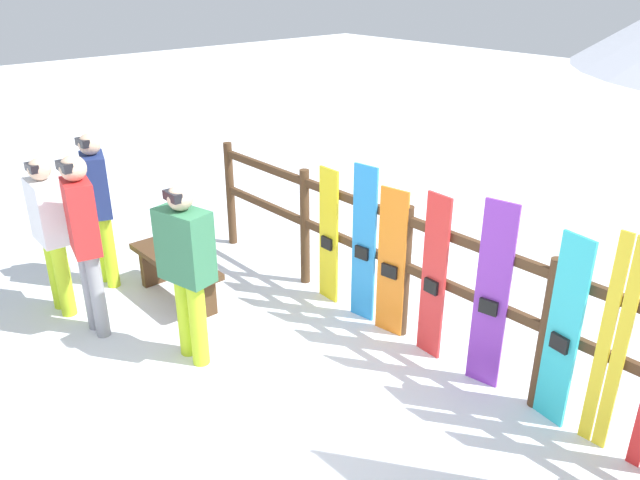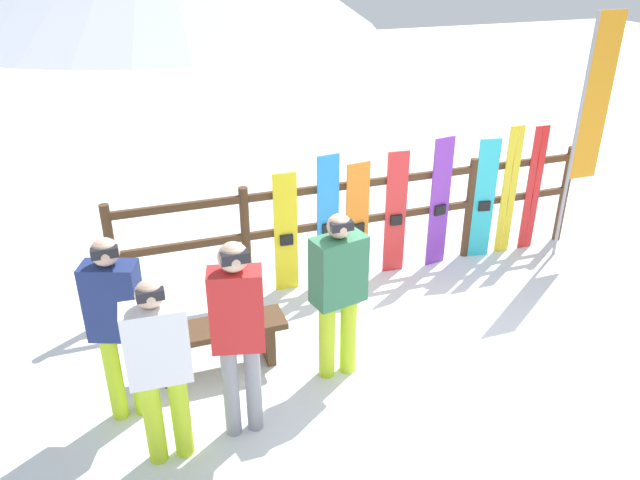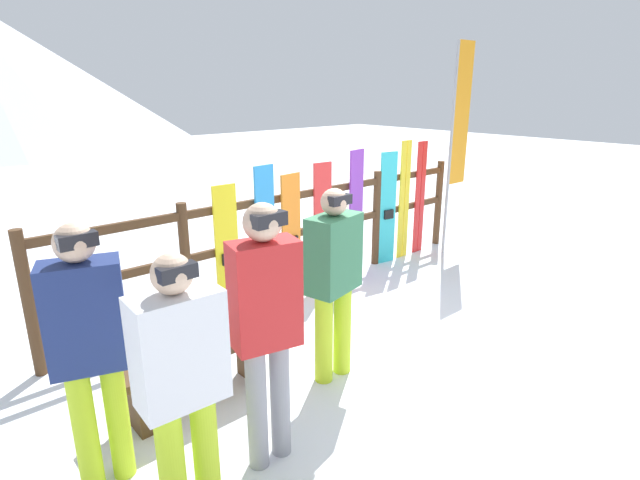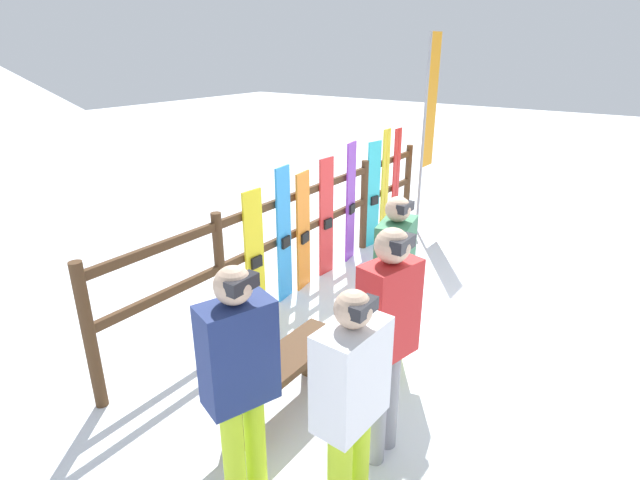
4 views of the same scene
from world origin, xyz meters
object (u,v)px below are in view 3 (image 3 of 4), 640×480
at_px(snowboard_orange, 291,236).
at_px(rental_flag, 457,128).
at_px(ski_pair_yellow, 404,200).
at_px(snowboard_red, 323,225).
at_px(snowboard_cyan, 388,209).
at_px(person_white, 182,377).
at_px(snowboard_yellow, 227,252).
at_px(snowboard_purple, 356,213).
at_px(person_plaid_green, 334,273).
at_px(ski_pair_red, 420,198).
at_px(person_navy, 89,341).
at_px(person_red, 266,318).
at_px(bench, 196,362).
at_px(snowboard_blue, 266,236).

height_order(snowboard_orange, rental_flag, rental_flag).
relative_size(snowboard_orange, ski_pair_yellow, 0.86).
bearing_deg(snowboard_red, snowboard_cyan, 0.00).
xyz_separation_m(person_white, rental_flag, (5.07, 1.83, 0.87)).
height_order(snowboard_yellow, snowboard_purple, snowboard_purple).
distance_m(ski_pair_yellow, rental_flag, 1.22).
xyz_separation_m(snowboard_yellow, rental_flag, (3.53, -0.28, 1.07)).
bearing_deg(rental_flag, person_plaid_green, -159.73).
bearing_deg(snowboard_yellow, ski_pair_red, 0.06).
bearing_deg(snowboard_red, rental_flag, -7.27).
bearing_deg(snowboard_cyan, person_plaid_green, -147.25).
relative_size(person_navy, snowboard_yellow, 1.18).
bearing_deg(ski_pair_yellow, person_red, -151.69).
relative_size(snowboard_yellow, ski_pair_yellow, 0.85).
distance_m(person_plaid_green, snowboard_yellow, 1.60).
relative_size(snowboard_red, snowboard_cyan, 0.98).
distance_m(person_plaid_green, snowboard_cyan, 2.93).
distance_m(snowboard_yellow, snowboard_cyan, 2.47).
height_order(bench, snowboard_orange, snowboard_orange).
height_order(snowboard_yellow, ski_pair_yellow, ski_pair_yellow).
xyz_separation_m(person_navy, ski_pair_red, (4.97, 1.54, -0.16)).
bearing_deg(person_red, snowboard_orange, 48.56).
bearing_deg(person_navy, ski_pair_red, 17.20).
height_order(snowboard_yellow, snowboard_cyan, snowboard_cyan).
bearing_deg(snowboard_blue, person_plaid_green, -106.62).
relative_size(snowboard_yellow, snowboard_cyan, 0.92).
bearing_deg(snowboard_blue, snowboard_purple, 0.00).
bearing_deg(snowboard_red, snowboard_purple, 0.01).
distance_m(bench, snowboard_orange, 2.20).
bearing_deg(snowboard_red, person_plaid_green, -129.33).
height_order(snowboard_yellow, snowboard_orange, snowboard_orange).
relative_size(ski_pair_yellow, rental_flag, 0.56).
height_order(snowboard_purple, ski_pair_red, ski_pair_red).
xyz_separation_m(snowboard_cyan, ski_pair_red, (0.69, 0.00, 0.05)).
distance_m(person_navy, person_plaid_green, 1.82).
height_order(person_navy, ski_pair_red, person_navy).
height_order(person_white, rental_flag, rental_flag).
height_order(person_white, snowboard_cyan, person_white).
relative_size(person_red, snowboard_yellow, 1.22).
bearing_deg(rental_flag, person_white, -160.13).
relative_size(bench, ski_pair_yellow, 0.77).
relative_size(snowboard_cyan, ski_pair_red, 0.95).
height_order(person_navy, snowboard_purple, person_navy).
bearing_deg(ski_pair_red, snowboard_red, -179.89).
relative_size(bench, snowboard_yellow, 0.91).
height_order(person_white, snowboard_yellow, person_white).
height_order(snowboard_orange, ski_pair_yellow, ski_pair_yellow).
bearing_deg(bench, snowboard_orange, 32.44).
bearing_deg(person_red, snowboard_purple, 35.66).
height_order(bench, ski_pair_red, ski_pair_red).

